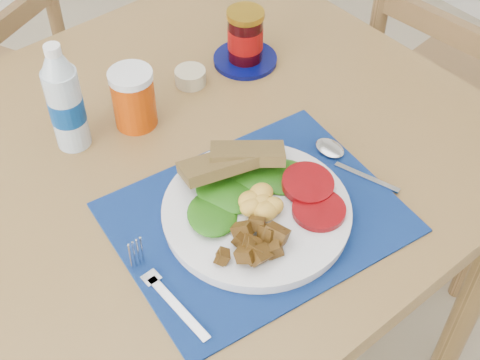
# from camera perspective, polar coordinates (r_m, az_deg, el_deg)

# --- Properties ---
(table) EXTENTS (1.40, 0.90, 0.75)m
(table) POSITION_cam_1_polar(r_m,az_deg,el_deg) (1.16, -11.49, -4.31)
(table) COLOR brown
(table) RESTS_ON ground
(chair_end) EXTENTS (0.46, 0.48, 1.19)m
(chair_end) POSITION_cam_1_polar(r_m,az_deg,el_deg) (1.66, 19.05, 8.95)
(chair_end) COLOR #523C1D
(chair_end) RESTS_ON ground
(placemat) EXTENTS (0.46, 0.39, 0.00)m
(placemat) POSITION_cam_1_polar(r_m,az_deg,el_deg) (1.04, 1.41, -3.20)
(placemat) COLOR #040632
(placemat) RESTS_ON table
(breakfast_plate) EXTENTS (0.29, 0.29, 0.07)m
(breakfast_plate) POSITION_cam_1_polar(r_m,az_deg,el_deg) (1.02, 1.34, -2.69)
(breakfast_plate) COLOR silver
(breakfast_plate) RESTS_ON placemat
(fork) EXTENTS (0.02, 0.19, 0.00)m
(fork) POSITION_cam_1_polar(r_m,az_deg,el_deg) (0.96, -6.79, -9.21)
(fork) COLOR #B2B5BA
(fork) RESTS_ON placemat
(spoon) EXTENTS (0.05, 0.17, 0.00)m
(spoon) POSITION_cam_1_polar(r_m,az_deg,el_deg) (1.14, 8.64, 1.87)
(spoon) COLOR #B2B5BA
(spoon) RESTS_ON placemat
(water_bottle) EXTENTS (0.06, 0.06, 0.20)m
(water_bottle) POSITION_cam_1_polar(r_m,az_deg,el_deg) (1.14, -14.68, 6.41)
(water_bottle) COLOR #ADBFCC
(water_bottle) RESTS_ON table
(juice_glass) EXTENTS (0.08, 0.08, 0.10)m
(juice_glass) POSITION_cam_1_polar(r_m,az_deg,el_deg) (1.18, -9.06, 6.78)
(juice_glass) COLOR #B73904
(juice_glass) RESTS_ON table
(ramekin) EXTENTS (0.06, 0.06, 0.03)m
(ramekin) POSITION_cam_1_polar(r_m,az_deg,el_deg) (1.28, -4.25, 8.78)
(ramekin) COLOR #BCB08A
(ramekin) RESTS_ON table
(jam_on_saucer) EXTENTS (0.13, 0.13, 0.11)m
(jam_on_saucer) POSITION_cam_1_polar(r_m,az_deg,el_deg) (1.31, 0.45, 11.85)
(jam_on_saucer) COLOR #040948
(jam_on_saucer) RESTS_ON table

